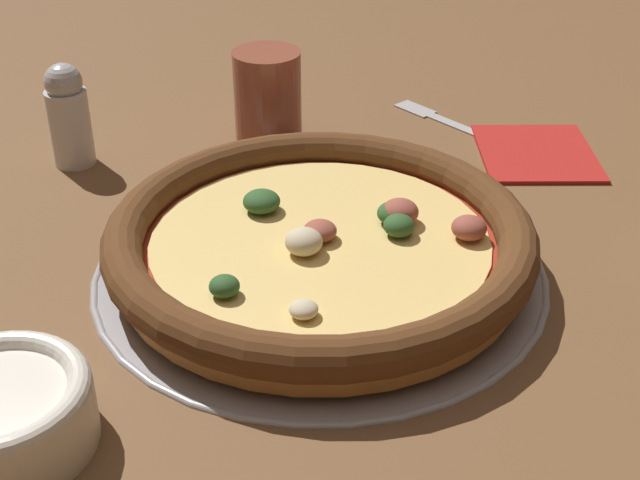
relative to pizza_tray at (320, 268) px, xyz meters
The scene contains 8 objects.
ground_plane 0.00m from the pizza_tray, ahead, with size 3.00×3.00×0.00m, color brown.
pizza_tray is the anchor object (origin of this frame).
pizza 0.03m from the pizza_tray, 91.54° to the left, with size 0.34×0.34×0.04m.
bowl_near 0.27m from the pizza_tray, 51.12° to the right, with size 0.11×0.11×0.05m.
drinking_cup 0.26m from the pizza_tray, behind, with size 0.07×0.07×0.09m.
napkin 0.30m from the pizza_tray, 128.43° to the left, with size 0.14×0.12×0.01m.
fork 0.31m from the pizza_tray, 146.01° to the left, with size 0.17×0.13×0.00m.
pepper_shaker 0.31m from the pizza_tray, 134.54° to the right, with size 0.04×0.04×0.10m.
Camera 1 is at (0.59, -0.06, 0.39)m, focal length 50.00 mm.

